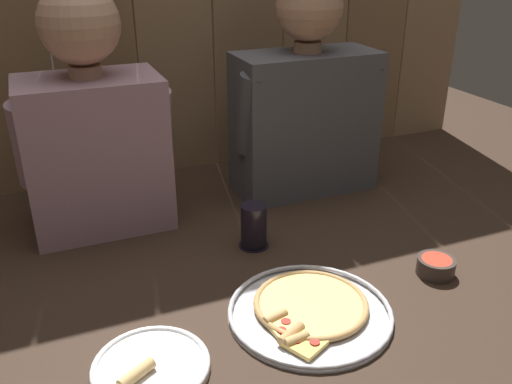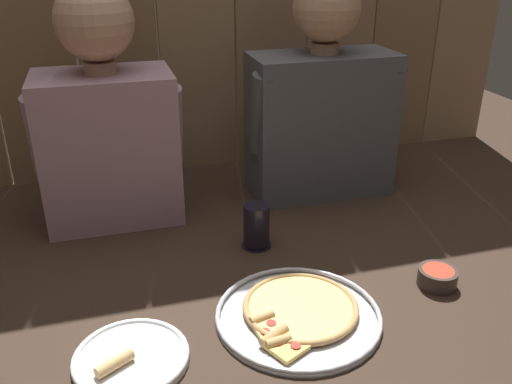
% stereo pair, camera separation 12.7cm
% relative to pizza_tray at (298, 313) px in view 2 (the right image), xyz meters
% --- Properties ---
extents(ground_plane, '(3.20, 3.20, 0.00)m').
position_rel_pizza_tray_xyz_m(ground_plane, '(-0.03, 0.14, -0.01)').
color(ground_plane, '#332319').
extents(pizza_tray, '(0.34, 0.34, 0.03)m').
position_rel_pizza_tray_xyz_m(pizza_tray, '(0.00, 0.00, 0.00)').
color(pizza_tray, silver).
rests_on(pizza_tray, ground).
extents(dinner_plate, '(0.22, 0.22, 0.03)m').
position_rel_pizza_tray_xyz_m(dinner_plate, '(-0.34, -0.04, -0.00)').
color(dinner_plate, white).
rests_on(dinner_plate, ground).
extents(drinking_glass, '(0.08, 0.08, 0.11)m').
position_rel_pizza_tray_xyz_m(drinking_glass, '(-0.00, 0.30, 0.05)').
color(drinking_glass, black).
rests_on(drinking_glass, ground).
extents(dipping_bowl, '(0.09, 0.09, 0.04)m').
position_rel_pizza_tray_xyz_m(dipping_bowl, '(0.34, 0.02, 0.01)').
color(dipping_bowl, '#3D332D').
rests_on(dipping_bowl, ground).
extents(diner_left, '(0.39, 0.24, 0.63)m').
position_rel_pizza_tray_xyz_m(diner_left, '(-0.33, 0.58, 0.28)').
color(diner_left, gray).
rests_on(diner_left, ground).
extents(diner_right, '(0.45, 0.20, 0.64)m').
position_rel_pizza_tray_xyz_m(diner_right, '(0.28, 0.58, 0.28)').
color(diner_right, '#4C4C51').
rests_on(diner_right, ground).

